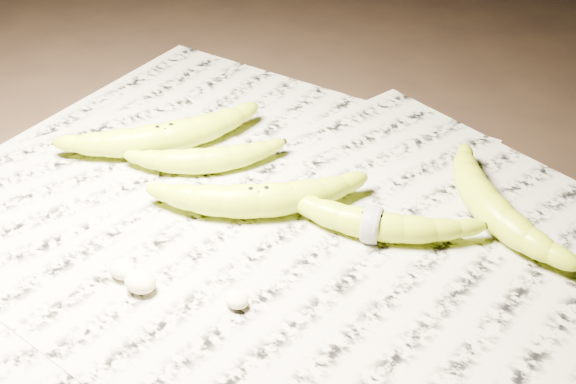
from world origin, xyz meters
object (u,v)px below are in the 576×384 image
Objects in this scene: banana_left_b at (206,158)px; banana_center at (259,198)px; banana_upper_a at (488,203)px; banana_left_a at (165,135)px; banana_taped at (372,222)px.

banana_left_b is 0.77× the size of banana_center.
banana_center and banana_upper_a have the same top height.
banana_left_a is at bearing 126.75° from banana_center.
banana_center is 0.13m from banana_taped.
banana_taped reaches higher than banana_left_b.
banana_center is at bearing -61.71° from banana_left_b.
banana_taped is at bearing -93.88° from banana_upper_a.
banana_upper_a is (0.39, 0.12, -0.00)m from banana_left_a.
banana_left_b is at bearing 121.66° from banana_center.
banana_left_b is 0.34m from banana_upper_a.
banana_left_a reaches higher than banana_left_b.
banana_center reaches higher than banana_left_b.
banana_center is 1.06× the size of banana_upper_a.
banana_taped is (0.12, 0.05, -0.00)m from banana_center.
banana_upper_a reaches higher than banana_taped.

